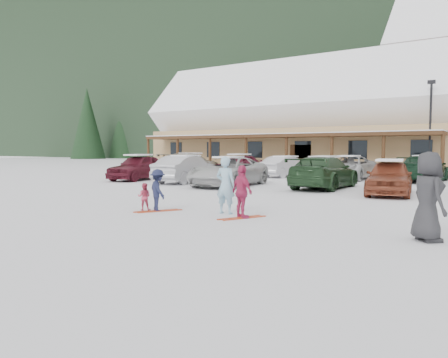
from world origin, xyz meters
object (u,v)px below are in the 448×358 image
Objects in this scene: bystander_dark at (428,197)px; parked_car_7 at (191,163)px; parked_car_0 at (139,167)px; parked_car_9 at (286,167)px; lamp_post at (430,123)px; parked_car_3 at (324,172)px; parked_car_4 at (389,177)px; child_magenta at (242,192)px; day_lodge at (303,126)px; toddler_red at (144,197)px; parked_car_1 at (186,169)px; adult_skier at (226,185)px; parked_car_10 at (349,168)px; parked_car_2 at (228,171)px; parked_car_8 at (239,165)px; parked_car_11 at (424,169)px; child_navy at (158,190)px.

parked_car_7 is at bearing 9.24° from bystander_dark.
parked_car_9 is at bearing 43.39° from parked_car_0.
lamp_post is 1.24× the size of parked_car_3.
lamp_post is 13.41m from parked_car_3.
parked_car_4 is (0.66, -14.10, -2.95)m from lamp_post.
parked_car_3 is (-1.42, 9.82, 0.03)m from child_magenta.
day_lodge reaches higher than toddler_red.
child_magenta is 0.32× the size of parked_car_1.
parked_car_7 is at bearing -87.85° from toddler_red.
adult_skier reaches higher than parked_car_10.
lamp_post is at bearing 57.64° from parked_car_2.
bystander_dark is 13.82m from parked_car_2.
parked_car_4 is 0.96× the size of parked_car_8.
parked_car_11 is at bearing -83.87° from lamp_post.
parked_car_4 is at bearing -87.31° from lamp_post.
parked_car_9 is (-8.53, 7.98, -0.03)m from parked_car_4.
parked_car_10 is (-4.26, 7.98, 0.01)m from parked_car_4.
parked_car_9 is (-6.67, 16.52, -0.03)m from child_magenta.
parked_car_0 is 1.06× the size of parked_car_4.
parked_car_4 is at bearing 92.98° from parked_car_11.
parked_car_1 is at bearing -78.41° from parked_car_8.
child_navy is 9.99m from parked_car_4.
parked_car_8 is at bearing 5.20° from parked_car_11.
parked_car_2 is 1.02× the size of parked_car_10.
parked_car_11 is (-2.88, 17.48, -0.17)m from bystander_dark.
day_lodge is at bearing -65.29° from parked_car_3.
parked_car_0 is 11.36m from parked_car_3.
day_lodge is at bearing -107.94° from toddler_red.
child_magenta is at bearing 45.33° from bystander_dark.
parked_car_0 reaches higher than parked_car_11.
toddler_red is at bearing -129.83° from parked_car_4.
parked_car_10 is at bearing -89.46° from adult_skier.
day_lodge is at bearing -75.78° from adult_skier.
day_lodge is 29.00m from toddler_red.
parked_car_1 is at bearing -27.21° from child_navy.
parked_car_4 is (1.87, 8.54, -0.01)m from child_magenta.
lamp_post is at bearing -31.14° from bystander_dark.
parked_car_8 is at bearing -37.46° from child_navy.
toddler_red is 0.56m from child_navy.
parked_car_8 is at bearing -38.82° from parked_car_3.
parked_car_11 reaches higher than parked_car_2.
child_navy is at bearing 49.41° from bystander_dark.
parked_car_7 is at bearing -111.84° from day_lodge.
lamp_post is 16.19m from parked_car_2.
adult_skier is 16.15m from parked_car_10.
parked_car_4 is (5.17, 8.90, 0.30)m from toddler_red.
adult_skier is 8.54m from parked_car_4.
parked_car_7 is at bearing -23.93° from child_magenta.
parked_car_2 is at bearing 10.59° from bystander_dark.
toddler_red is 0.19× the size of parked_car_8.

